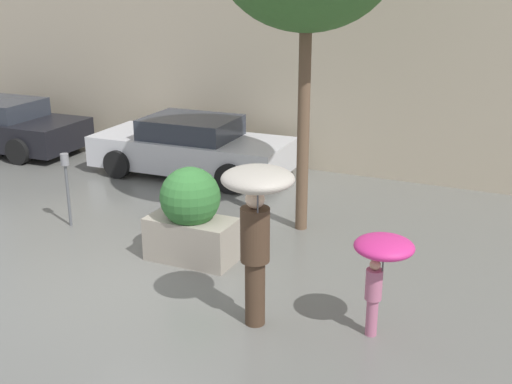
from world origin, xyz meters
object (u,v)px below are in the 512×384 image
(person_adult, at_px, (257,212))
(parking_meter, at_px, (66,174))
(planter_box, at_px, (191,216))
(parked_car_far, at_px, (1,126))
(person_child, at_px, (382,256))
(parked_car_near, at_px, (192,147))

(person_adult, xyz_separation_m, parking_meter, (-4.35, 1.71, -0.59))
(parking_meter, bearing_deg, planter_box, -7.20)
(planter_box, relative_size, parked_car_far, 0.34)
(planter_box, distance_m, person_child, 3.29)
(planter_box, bearing_deg, parking_meter, 172.80)
(person_adult, bearing_deg, person_child, 70.25)
(person_adult, bearing_deg, parked_car_near, -179.24)
(person_adult, xyz_separation_m, parked_car_far, (-9.31, 5.07, -0.92))
(parked_car_near, relative_size, parked_car_far, 1.01)
(parked_car_near, relative_size, parking_meter, 3.36)
(planter_box, relative_size, person_adult, 0.70)
(planter_box, relative_size, parking_meter, 1.13)
(person_adult, bearing_deg, parking_meter, -147.87)
(planter_box, bearing_deg, parked_car_far, 154.06)
(parked_car_near, bearing_deg, parking_meter, 172.08)
(planter_box, bearing_deg, parked_car_near, 120.26)
(parked_car_near, height_order, parking_meter, parking_meter)
(person_child, height_order, parked_car_near, person_child)
(planter_box, height_order, parked_car_near, planter_box)
(planter_box, bearing_deg, person_adult, -38.68)
(person_adult, distance_m, parked_car_near, 6.68)
(parked_car_far, bearing_deg, parking_meter, -126.06)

